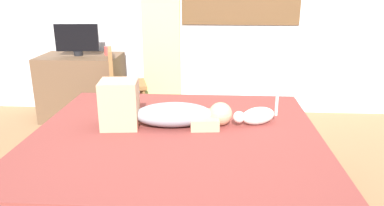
{
  "coord_description": "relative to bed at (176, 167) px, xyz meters",
  "views": [
    {
      "loc": [
        0.17,
        -2.18,
        1.51
      ],
      "look_at": [
        0.01,
        0.37,
        0.68
      ],
      "focal_mm": 34.33,
      "sensor_mm": 36.0,
      "label": 1
    }
  ],
  "objects": [
    {
      "name": "bed",
      "position": [
        0.0,
        0.0,
        0.0
      ],
      "size": [
        2.04,
        1.87,
        0.53
      ],
      "color": "#997A56",
      "rests_on": "ground"
    },
    {
      "name": "person_lying",
      "position": [
        -0.13,
        0.11,
        0.38
      ],
      "size": [
        0.94,
        0.34,
        0.34
      ],
      "color": "#8C939E",
      "rests_on": "bed"
    },
    {
      "name": "cat",
      "position": [
        0.57,
        0.18,
        0.34
      ],
      "size": [
        0.34,
        0.2,
        0.21
      ],
      "color": "silver",
      "rests_on": "bed"
    },
    {
      "name": "desk",
      "position": [
        -1.26,
        1.66,
        0.11
      ],
      "size": [
        0.9,
        0.56,
        0.74
      ],
      "color": "brown",
      "rests_on": "ground"
    },
    {
      "name": "tv_monitor",
      "position": [
        -1.27,
        1.66,
        0.66
      ],
      "size": [
        0.48,
        0.1,
        0.35
      ],
      "color": "black",
      "rests_on": "desk"
    },
    {
      "name": "cup",
      "position": [
        -0.95,
        1.72,
        0.53
      ],
      "size": [
        0.08,
        0.08,
        0.09
      ],
      "primitive_type": "cylinder",
      "color": "#B23D38",
      "rests_on": "desk"
    },
    {
      "name": "chair_by_desk",
      "position": [
        -0.75,
        1.44,
        0.25
      ],
      "size": [
        0.47,
        0.47,
        0.86
      ],
      "color": "brown",
      "rests_on": "ground"
    },
    {
      "name": "curtain_left",
      "position": [
        -0.37,
        1.94,
        0.96
      ],
      "size": [
        0.44,
        0.06,
        2.43
      ],
      "primitive_type": "cube",
      "color": "#ADCC75",
      "rests_on": "ground"
    }
  ]
}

